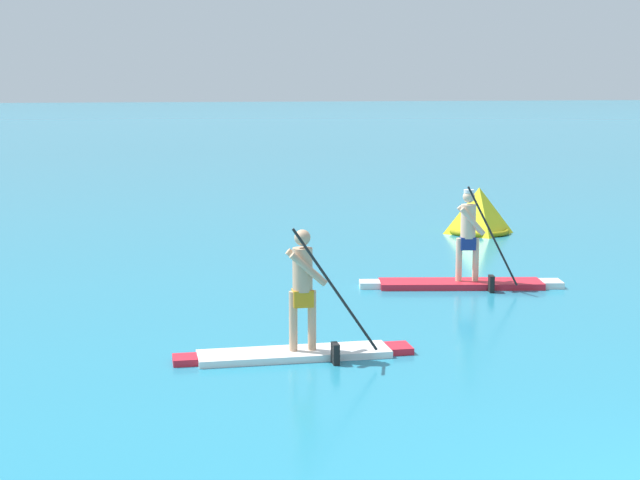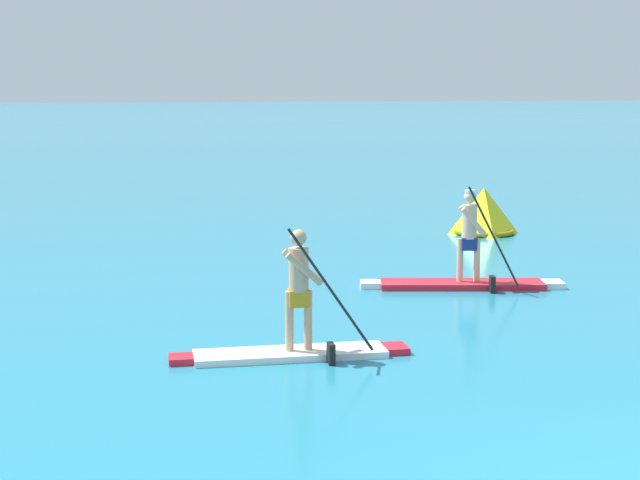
{
  "view_description": "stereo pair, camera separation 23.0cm",
  "coord_description": "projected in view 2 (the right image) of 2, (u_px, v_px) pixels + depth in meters",
  "views": [
    {
      "loc": [
        -5.47,
        -5.42,
        3.49
      ],
      "look_at": [
        -0.95,
        9.5,
        1.0
      ],
      "focal_mm": 54.01,
      "sensor_mm": 36.0,
      "label": 1
    },
    {
      "loc": [
        -5.25,
        -5.48,
        3.49
      ],
      "look_at": [
        -0.95,
        9.5,
        1.0
      ],
      "focal_mm": 54.01,
      "sensor_mm": 36.0,
      "label": 2
    }
  ],
  "objects": [
    {
      "name": "paddleboarder_mid_center",
      "position": [
        295.0,
        328.0,
        12.49
      ],
      "size": [
        3.16,
        0.97,
        1.82
      ],
      "rotation": [
        0.0,
        0.0,
        -0.1
      ],
      "color": "white",
      "rests_on": "ground"
    },
    {
      "name": "paddleboarder_far_right",
      "position": [
        465.0,
        269.0,
        16.85
      ],
      "size": [
        3.55,
        1.42,
        1.86
      ],
      "rotation": [
        0.0,
        0.0,
        -0.28
      ],
      "color": "red",
      "rests_on": "ground"
    },
    {
      "name": "race_marker_buoy",
      "position": [
        484.0,
        213.0,
        23.04
      ],
      "size": [
        1.49,
        1.49,
        1.11
      ],
      "color": "yellow",
      "rests_on": "ground"
    }
  ]
}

